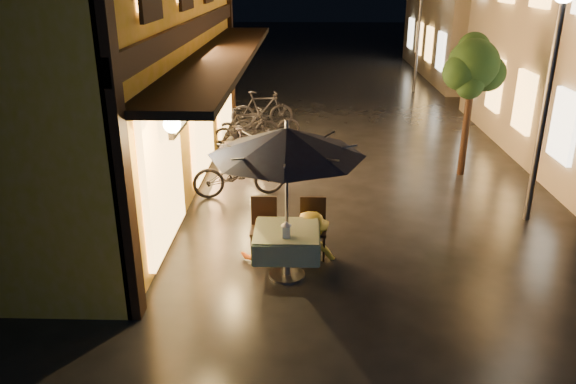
{
  "coord_description": "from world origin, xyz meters",
  "views": [
    {
      "loc": [
        -1.21,
        -7.81,
        4.39
      ],
      "look_at": [
        -1.46,
        0.35,
        1.15
      ],
      "focal_mm": 35.0,
      "sensor_mm": 36.0,
      "label": 1
    }
  ],
  "objects_px": {
    "bicycle_0": "(239,173)",
    "streetlamp_near": "(553,63)",
    "person_orange": "(262,218)",
    "person_yellow": "(311,214)",
    "cafe_table": "(287,241)",
    "table_lantern": "(286,228)",
    "patio_umbrella": "(287,142)"
  },
  "relations": [
    {
      "from": "streetlamp_near",
      "to": "table_lantern",
      "type": "relative_size",
      "value": 16.92
    },
    {
      "from": "bicycle_0",
      "to": "streetlamp_near",
      "type": "bearing_deg",
      "value": -114.58
    },
    {
      "from": "cafe_table",
      "to": "table_lantern",
      "type": "distance_m",
      "value": 0.41
    },
    {
      "from": "cafe_table",
      "to": "bicycle_0",
      "type": "xyz_separation_m",
      "value": [
        -1.09,
        3.27,
        -0.09
      ]
    },
    {
      "from": "streetlamp_near",
      "to": "person_yellow",
      "type": "bearing_deg",
      "value": -157.45
    },
    {
      "from": "table_lantern",
      "to": "person_yellow",
      "type": "relative_size",
      "value": 0.16
    },
    {
      "from": "person_orange",
      "to": "person_yellow",
      "type": "distance_m",
      "value": 0.79
    },
    {
      "from": "cafe_table",
      "to": "person_orange",
      "type": "height_order",
      "value": "person_orange"
    },
    {
      "from": "person_orange",
      "to": "streetlamp_near",
      "type": "bearing_deg",
      "value": -166.31
    },
    {
      "from": "patio_umbrella",
      "to": "person_yellow",
      "type": "relative_size",
      "value": 1.53
    },
    {
      "from": "streetlamp_near",
      "to": "person_orange",
      "type": "xyz_separation_m",
      "value": [
        -4.88,
        -1.71,
        -2.19
      ]
    },
    {
      "from": "streetlamp_near",
      "to": "bicycle_0",
      "type": "height_order",
      "value": "streetlamp_near"
    },
    {
      "from": "cafe_table",
      "to": "table_lantern",
      "type": "height_order",
      "value": "table_lantern"
    },
    {
      "from": "cafe_table",
      "to": "table_lantern",
      "type": "relative_size",
      "value": 3.96
    },
    {
      "from": "bicycle_0",
      "to": "person_orange",
      "type": "bearing_deg",
      "value": 179.72
    },
    {
      "from": "streetlamp_near",
      "to": "patio_umbrella",
      "type": "bearing_deg",
      "value": -153.22
    },
    {
      "from": "person_orange",
      "to": "person_yellow",
      "type": "relative_size",
      "value": 0.9
    },
    {
      "from": "table_lantern",
      "to": "person_yellow",
      "type": "xyz_separation_m",
      "value": [
        0.36,
        0.79,
        -0.11
      ]
    },
    {
      "from": "bicycle_0",
      "to": "person_yellow",
      "type": "bearing_deg",
      "value": -165.99
    },
    {
      "from": "table_lantern",
      "to": "bicycle_0",
      "type": "bearing_deg",
      "value": 107.3
    },
    {
      "from": "streetlamp_near",
      "to": "cafe_table",
      "type": "distance_m",
      "value": 5.51
    },
    {
      "from": "cafe_table",
      "to": "patio_umbrella",
      "type": "height_order",
      "value": "patio_umbrella"
    },
    {
      "from": "patio_umbrella",
      "to": "person_orange",
      "type": "bearing_deg",
      "value": 127.53
    },
    {
      "from": "person_yellow",
      "to": "bicycle_0",
      "type": "xyz_separation_m",
      "value": [
        -1.46,
        2.72,
        -0.3
      ]
    },
    {
      "from": "patio_umbrella",
      "to": "person_orange",
      "type": "height_order",
      "value": "patio_umbrella"
    },
    {
      "from": "table_lantern",
      "to": "person_orange",
      "type": "relative_size",
      "value": 0.17
    },
    {
      "from": "person_yellow",
      "to": "bicycle_0",
      "type": "relative_size",
      "value": 0.84
    },
    {
      "from": "cafe_table",
      "to": "person_yellow",
      "type": "relative_size",
      "value": 0.62
    },
    {
      "from": "person_yellow",
      "to": "patio_umbrella",
      "type": "bearing_deg",
      "value": 44.45
    },
    {
      "from": "person_yellow",
      "to": "streetlamp_near",
      "type": "bearing_deg",
      "value": -169.49
    },
    {
      "from": "cafe_table",
      "to": "patio_umbrella",
      "type": "xyz_separation_m",
      "value": [
        -0.0,
        0.0,
        1.56
      ]
    },
    {
      "from": "person_orange",
      "to": "cafe_table",
      "type": "bearing_deg",
      "value": 121.96
    }
  ]
}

